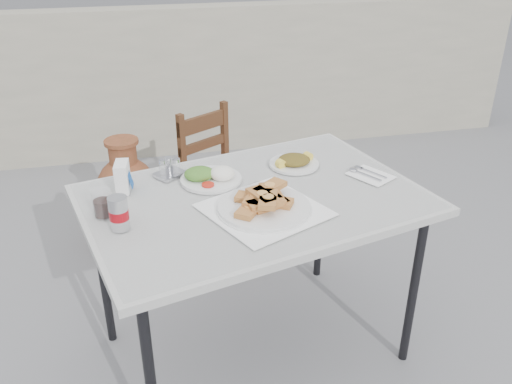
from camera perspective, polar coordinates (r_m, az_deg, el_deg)
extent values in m
plane|color=#5F5E61|center=(2.70, -2.90, -15.93)|extent=(80.00, 80.00, 0.00)
cylinder|color=black|center=(2.49, 16.24, -9.96)|extent=(0.04, 0.04, 0.77)
cylinder|color=black|center=(2.59, -15.85, -8.25)|extent=(0.04, 0.04, 0.77)
cylinder|color=black|center=(2.97, 6.78, -2.45)|extent=(0.04, 0.04, 0.77)
cube|color=white|center=(2.22, -0.19, -0.85)|extent=(1.53, 1.21, 0.03)
cube|color=white|center=(2.21, -0.19, -0.42)|extent=(1.48, 1.16, 0.01)
cube|color=white|center=(2.10, 0.85, -1.88)|extent=(0.54, 0.54, 0.00)
cylinder|color=white|center=(2.10, 0.86, -1.62)|extent=(0.36, 0.36, 0.02)
cylinder|color=white|center=(2.10, 0.85, -1.75)|extent=(0.37, 0.37, 0.01)
cylinder|color=white|center=(2.34, -4.75, 1.34)|extent=(0.26, 0.26, 0.01)
ellipsoid|color=white|center=(2.32, -3.56, 1.97)|extent=(0.11, 0.11, 0.06)
ellipsoid|color=#35661D|center=(2.33, -5.98, 1.93)|extent=(0.13, 0.12, 0.05)
cylinder|color=red|center=(2.26, -5.08, 0.77)|extent=(0.05, 0.05, 0.01)
cylinder|color=white|center=(2.48, 4.02, 2.96)|extent=(0.23, 0.23, 0.01)
ellipsoid|color=#1C6218|center=(2.47, 4.04, 3.40)|extent=(0.15, 0.14, 0.04)
cylinder|color=yellow|center=(2.43, 2.61, 2.98)|extent=(0.05, 0.04, 0.04)
cylinder|color=yellow|center=(2.51, 5.48, 3.75)|extent=(0.05, 0.04, 0.04)
cylinder|color=silver|center=(2.01, -14.24, -2.16)|extent=(0.07, 0.07, 0.13)
cylinder|color=#AF0C15|center=(2.02, -14.22, -2.29)|extent=(0.07, 0.07, 0.04)
cylinder|color=silver|center=(1.99, -14.44, -0.64)|extent=(0.06, 0.06, 0.00)
cylinder|color=white|center=(2.12, -15.87, -1.09)|extent=(0.08, 0.08, 0.11)
cylinder|color=black|center=(2.13, -15.80, -1.60)|extent=(0.07, 0.07, 0.06)
cube|color=white|center=(2.29, -13.88, 1.56)|extent=(0.06, 0.11, 0.12)
cube|color=#1753AE|center=(2.29, -13.08, 1.36)|extent=(0.02, 0.05, 0.07)
cube|color=silver|center=(2.41, -9.07, 1.89)|extent=(0.16, 0.15, 0.01)
cylinder|color=white|center=(2.36, -9.83, 2.53)|extent=(0.03, 0.03, 0.07)
cylinder|color=white|center=(2.37, -8.36, 2.68)|extent=(0.03, 0.03, 0.07)
cylinder|color=silver|center=(2.41, -9.18, 2.95)|extent=(0.03, 0.03, 0.06)
cube|color=white|center=(2.43, 11.96, 1.72)|extent=(0.21, 0.23, 0.00)
cube|color=silver|center=(2.41, 11.69, 1.70)|extent=(0.08, 0.13, 0.00)
ellipsoid|color=silver|center=(2.45, 10.20, 2.35)|extent=(0.04, 0.05, 0.01)
cube|color=silver|center=(2.44, 12.26, 1.98)|extent=(0.08, 0.13, 0.00)
cube|color=silver|center=(2.48, 10.77, 2.57)|extent=(0.04, 0.05, 0.00)
cube|color=#3C1F10|center=(3.11, -3.64, -4.75)|extent=(0.05, 0.05, 0.41)
cube|color=#3C1F10|center=(3.30, 0.62, -2.66)|extent=(0.05, 0.05, 0.41)
cube|color=#3C1F10|center=(3.33, -7.32, -2.59)|extent=(0.05, 0.05, 0.41)
cube|color=#3C1F10|center=(3.50, -3.13, -0.76)|extent=(0.05, 0.05, 0.41)
cube|color=maroon|center=(3.20, -3.48, 0.87)|extent=(0.52, 0.52, 0.05)
cube|color=#3C1F10|center=(3.14, -7.78, 4.21)|extent=(0.05, 0.05, 0.45)
cube|color=#3C1F10|center=(3.32, -3.32, 5.77)|extent=(0.05, 0.05, 0.45)
cube|color=#3C1F10|center=(3.18, -5.59, 7.27)|extent=(0.32, 0.21, 0.09)
cube|color=#3C1F10|center=(3.23, -5.49, 5.02)|extent=(0.32, 0.21, 0.05)
cylinder|color=brown|center=(3.54, -12.88, -4.27)|extent=(0.29, 0.29, 0.07)
ellipsoid|color=brown|center=(3.40, -13.36, -0.23)|extent=(0.38, 0.38, 0.48)
cylinder|color=#C6B990|center=(3.40, -13.36, -0.23)|extent=(0.39, 0.39, 0.05)
cylinder|color=brown|center=(3.29, -13.85, 3.85)|extent=(0.16, 0.16, 0.15)
cylinder|color=brown|center=(3.26, -14.01, 5.16)|extent=(0.20, 0.20, 0.02)
cube|color=#A49C88|center=(4.63, -8.81, 11.34)|extent=(6.00, 0.25, 1.20)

